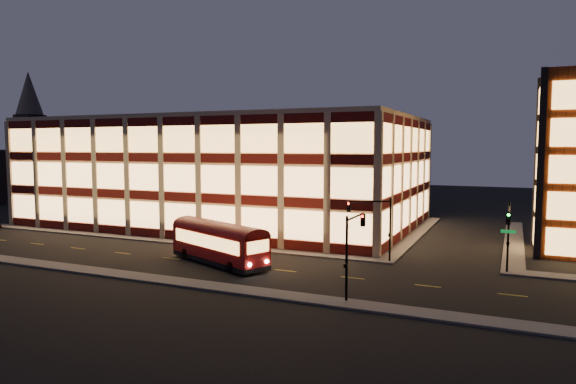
% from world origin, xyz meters
% --- Properties ---
extents(ground, '(200.00, 200.00, 0.00)m').
position_xyz_m(ground, '(0.00, 0.00, 0.00)').
color(ground, black).
rests_on(ground, ground).
extents(sidewalk_office_south, '(54.00, 2.00, 0.15)m').
position_xyz_m(sidewalk_office_south, '(-3.00, 1.00, 0.07)').
color(sidewalk_office_south, '#514F4C').
rests_on(sidewalk_office_south, ground).
extents(sidewalk_office_east, '(2.00, 30.00, 0.15)m').
position_xyz_m(sidewalk_office_east, '(23.00, 17.00, 0.07)').
color(sidewalk_office_east, '#514F4C').
rests_on(sidewalk_office_east, ground).
extents(sidewalk_tower_west, '(2.00, 30.00, 0.15)m').
position_xyz_m(sidewalk_tower_west, '(34.00, 17.00, 0.07)').
color(sidewalk_tower_west, '#514F4C').
rests_on(sidewalk_tower_west, ground).
extents(sidewalk_near, '(100.00, 2.00, 0.15)m').
position_xyz_m(sidewalk_near, '(0.00, -13.00, 0.07)').
color(sidewalk_near, '#514F4C').
rests_on(sidewalk_near, ground).
extents(office_building, '(50.45, 30.45, 14.50)m').
position_xyz_m(office_building, '(-2.91, 16.91, 7.25)').
color(office_building, tan).
rests_on(office_building, ground).
extents(church_tower, '(5.00, 5.00, 18.00)m').
position_xyz_m(church_tower, '(-70.00, 40.00, 9.00)').
color(church_tower, '#2D2621').
rests_on(church_tower, ground).
extents(church_spire, '(6.00, 6.00, 10.00)m').
position_xyz_m(church_spire, '(-70.00, 40.00, 23.00)').
color(church_spire, '#4C473F').
rests_on(church_spire, church_tower).
extents(traffic_signal_far, '(3.79, 1.87, 6.00)m').
position_xyz_m(traffic_signal_far, '(22.21, 0.24, 4.11)').
color(traffic_signal_far, black).
rests_on(traffic_signal_far, ground).
extents(traffic_signal_right, '(1.20, 4.37, 6.00)m').
position_xyz_m(traffic_signal_right, '(33.50, -0.62, 4.10)').
color(traffic_signal_right, black).
rests_on(traffic_signal_right, ground).
extents(traffic_signal_near, '(0.32, 4.45, 6.00)m').
position_xyz_m(traffic_signal_near, '(23.50, -11.03, 4.13)').
color(traffic_signal_near, black).
rests_on(traffic_signal_near, ground).
extents(trolley_bus, '(11.59, 7.20, 3.87)m').
position_xyz_m(trolley_bus, '(9.29, -6.00, 2.14)').
color(trolley_bus, '#9D0808').
rests_on(trolley_bus, ground).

